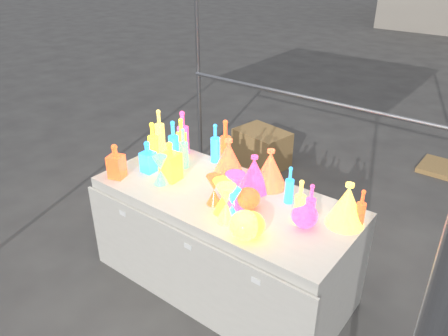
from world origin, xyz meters
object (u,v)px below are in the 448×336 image
Objects in this scene: bottle_0 at (181,137)px; hourglass_0 at (214,190)px; display_table at (223,240)px; globe_0 at (250,226)px; lampshade_0 at (228,158)px; cardboard_box_closed at (262,148)px; decanter_0 at (170,161)px.

hourglass_0 is at bearing -31.74° from bottle_0.
bottle_0 is at bearing 155.89° from display_table.
hourglass_0 reaches higher than globe_0.
hourglass_0 reaches higher than display_table.
hourglass_0 is at bearing -74.07° from lampshade_0.
globe_0 is at bearing -49.74° from lampshade_0.
lampshade_0 is at bearing 136.93° from globe_0.
cardboard_box_closed is at bearing 107.67° from lampshade_0.
decanter_0 is (0.40, -1.83, 0.69)m from cardboard_box_closed.
bottle_0 reaches higher than decanter_0.
bottle_0 reaches higher than hourglass_0.
bottle_0 reaches higher than cardboard_box_closed.
display_table is 0.87m from bottle_0.
display_table is 3.28× the size of cardboard_box_closed.
decanter_0 is 0.45m from hourglass_0.
lampshade_0 is (0.70, -1.55, 0.69)m from cardboard_box_closed.
cardboard_box_closed is 1.93× the size of decanter_0.
decanter_0 is 1.45× the size of hourglass_0.
globe_0 reaches higher than cardboard_box_closed.
hourglass_0 is at bearing -55.54° from cardboard_box_closed.
bottle_0 is at bearing 166.87° from lampshade_0.
globe_0 is at bearing -21.40° from hourglass_0.
cardboard_box_closed is 2.46m from globe_0.
hourglass_0 is (0.02, -0.12, 0.48)m from display_table.
bottle_0 reaches higher than globe_0.
cardboard_box_closed is at bearing 114.03° from hourglass_0.
bottle_0 is 0.39m from decanter_0.
display_table reaches higher than cardboard_box_closed.
display_table is at bearing 98.47° from hourglass_0.
lampshade_0 is (0.50, -0.06, -0.01)m from bottle_0.
bottle_0 is 0.50m from lampshade_0.
display_table is at bearing -54.60° from cardboard_box_closed.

